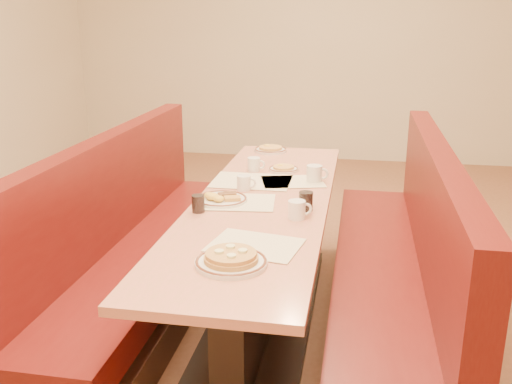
% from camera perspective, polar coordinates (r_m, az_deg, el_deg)
% --- Properties ---
extents(ground, '(8.00, 8.00, 0.00)m').
position_cam_1_polar(ground, '(3.35, 0.61, -13.04)').
color(ground, '#9E6647').
rests_on(ground, ground).
extents(diner_table, '(0.70, 2.50, 0.75)m').
position_cam_1_polar(diner_table, '(3.17, 0.63, -7.20)').
color(diner_table, black).
rests_on(diner_table, ground).
extents(booth_left, '(0.55, 2.50, 1.05)m').
position_cam_1_polar(booth_left, '(3.37, -11.82, -6.31)').
color(booth_left, '#4C3326').
rests_on(booth_left, ground).
extents(booth_right, '(0.55, 2.50, 1.05)m').
position_cam_1_polar(booth_right, '(3.15, 14.01, -8.20)').
color(booth_right, '#4C3326').
rests_on(booth_right, ground).
extents(placemat_near_left, '(0.42, 0.33, 0.00)m').
position_cam_1_polar(placemat_near_left, '(2.98, -1.88, -1.00)').
color(placemat_near_left, '#F3E6BE').
rests_on(placemat_near_left, diner_table).
extents(placemat_near_right, '(0.42, 0.34, 0.00)m').
position_cam_1_polar(placemat_near_right, '(2.44, -0.09, -5.32)').
color(placemat_near_right, '#F3E6BE').
rests_on(placemat_near_right, diner_table).
extents(placemat_far_left, '(0.46, 0.35, 0.00)m').
position_cam_1_polar(placemat_far_left, '(3.35, -0.44, 1.11)').
color(placemat_far_left, '#F3E6BE').
rests_on(placemat_far_left, diner_table).
extents(placemat_far_right, '(0.41, 0.35, 0.00)m').
position_cam_1_polar(placemat_far_right, '(3.35, 3.70, 1.05)').
color(placemat_far_right, '#F3E6BE').
rests_on(placemat_far_right, diner_table).
extents(pancake_plate, '(0.29, 0.29, 0.06)m').
position_cam_1_polar(pancake_plate, '(2.25, -2.51, -6.80)').
color(pancake_plate, white).
rests_on(pancake_plate, diner_table).
extents(eggs_plate, '(0.27, 0.27, 0.05)m').
position_cam_1_polar(eggs_plate, '(3.00, -3.54, -0.68)').
color(eggs_plate, white).
rests_on(eggs_plate, diner_table).
extents(extra_plate_mid, '(0.19, 0.19, 0.04)m').
position_cam_1_polar(extra_plate_mid, '(3.60, 2.77, 2.36)').
color(extra_plate_mid, white).
rests_on(extra_plate_mid, diner_table).
extents(extra_plate_far, '(0.23, 0.23, 0.05)m').
position_cam_1_polar(extra_plate_far, '(4.10, 1.46, 4.29)').
color(extra_plate_far, white).
rests_on(extra_plate_far, diner_table).
extents(coffee_mug_a, '(0.12, 0.08, 0.09)m').
position_cam_1_polar(coffee_mug_a, '(2.75, 4.16, -1.74)').
color(coffee_mug_a, white).
rests_on(coffee_mug_a, diner_table).
extents(coffee_mug_b, '(0.11, 0.08, 0.08)m').
position_cam_1_polar(coffee_mug_b, '(3.19, -1.18, 0.95)').
color(coffee_mug_b, white).
rests_on(coffee_mug_b, diner_table).
extents(coffee_mug_c, '(0.13, 0.09, 0.10)m').
position_cam_1_polar(coffee_mug_c, '(3.36, 5.92, 1.87)').
color(coffee_mug_c, white).
rests_on(coffee_mug_c, diner_table).
extents(coffee_mug_d, '(0.11, 0.08, 0.09)m').
position_cam_1_polar(coffee_mug_d, '(3.58, -0.17, 2.81)').
color(coffee_mug_d, white).
rests_on(coffee_mug_d, diner_table).
extents(soda_tumbler_near, '(0.06, 0.06, 0.09)m').
position_cam_1_polar(soda_tumbler_near, '(2.84, -5.80, -1.17)').
color(soda_tumbler_near, black).
rests_on(soda_tumbler_near, diner_table).
extents(soda_tumbler_mid, '(0.07, 0.07, 0.10)m').
position_cam_1_polar(soda_tumbler_mid, '(2.86, 5.01, -0.92)').
color(soda_tumbler_mid, black).
rests_on(soda_tumbler_mid, diner_table).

